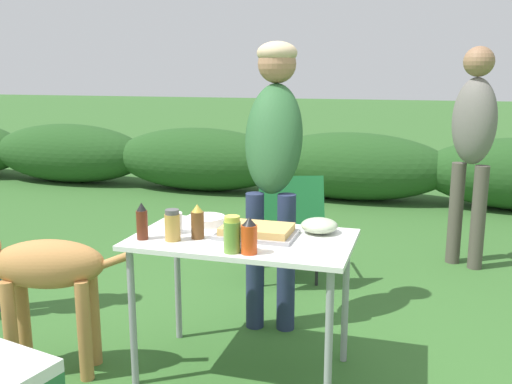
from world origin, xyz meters
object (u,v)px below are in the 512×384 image
(beer_bottle, at_px, (198,222))
(standing_person_in_dark_puffer, at_px, (473,136))
(hot_sauce_bottle, at_px, (249,236))
(camp_chair_green_behind_table, at_px, (289,221))
(relish_jar, at_px, (232,235))
(food_tray, at_px, (257,231))
(spice_jar, at_px, (172,225))
(standing_person_in_olive_jacket, at_px, (274,147))
(folding_table, at_px, (243,252))
(plate_stack, at_px, (206,220))
(mixing_bowl, at_px, (319,226))
(paper_cup_stack, at_px, (175,223))
(dog, at_px, (39,273))
(bbq_sauce_bottle, at_px, (142,222))

(beer_bottle, height_order, standing_person_in_dark_puffer, standing_person_in_dark_puffer)
(hot_sauce_bottle, height_order, camp_chair_green_behind_table, hot_sauce_bottle)
(beer_bottle, height_order, relish_jar, beer_bottle)
(food_tray, height_order, hot_sauce_bottle, hot_sauce_bottle)
(hot_sauce_bottle, height_order, spice_jar, hot_sauce_bottle)
(standing_person_in_olive_jacket, bearing_deg, folding_table, -95.69)
(spice_jar, bearing_deg, folding_table, 25.82)
(plate_stack, bearing_deg, standing_person_in_dark_puffer, 52.86)
(mixing_bowl, distance_m, camp_chair_green_behind_table, 1.28)
(food_tray, xyz_separation_m, mixing_bowl, (0.29, 0.16, 0.01))
(paper_cup_stack, distance_m, beer_bottle, 0.16)
(dog, bearing_deg, food_tray, -90.00)
(spice_jar, bearing_deg, standing_person_in_olive_jacket, 70.75)
(camp_chair_green_behind_table, bearing_deg, bbq_sauce_bottle, -123.58)
(food_tray, distance_m, dog, 1.14)
(hot_sauce_bottle, relative_size, dog, 0.19)
(bbq_sauce_bottle, bearing_deg, plate_stack, 60.61)
(plate_stack, xyz_separation_m, beer_bottle, (0.06, -0.26, 0.06))
(plate_stack, distance_m, paper_cup_stack, 0.23)
(plate_stack, height_order, hot_sauce_bottle, hot_sauce_bottle)
(folding_table, distance_m, spice_jar, 0.38)
(food_tray, xyz_separation_m, hot_sauce_bottle, (0.04, -0.28, 0.06))
(beer_bottle, height_order, dog, beer_bottle)
(food_tray, height_order, dog, food_tray)
(standing_person_in_dark_puffer, relative_size, camp_chair_green_behind_table, 2.10)
(standing_person_in_olive_jacket, bearing_deg, plate_stack, -123.55)
(paper_cup_stack, distance_m, standing_person_in_olive_jacket, 0.85)
(relish_jar, bearing_deg, dog, -177.27)
(paper_cup_stack, relative_size, hot_sauce_bottle, 0.62)
(standing_person_in_dark_puffer, bearing_deg, camp_chair_green_behind_table, -117.78)
(bbq_sauce_bottle, xyz_separation_m, relish_jar, (0.49, -0.07, -0.01))
(paper_cup_stack, bearing_deg, standing_person_in_olive_jacket, 64.59)
(spice_jar, bearing_deg, plate_stack, 82.16)
(plate_stack, relative_size, bbq_sauce_bottle, 1.14)
(folding_table, bearing_deg, plate_stack, 146.40)
(relish_jar, xyz_separation_m, standing_person_in_dark_puffer, (1.18, 2.37, 0.24))
(plate_stack, xyz_separation_m, hot_sauce_bottle, (0.38, -0.42, 0.06))
(plate_stack, relative_size, spice_jar, 1.36)
(paper_cup_stack, relative_size, standing_person_in_dark_puffer, 0.06)
(hot_sauce_bottle, relative_size, camp_chair_green_behind_table, 0.21)
(plate_stack, relative_size, dog, 0.24)
(paper_cup_stack, relative_size, bbq_sauce_bottle, 0.57)
(mixing_bowl, xyz_separation_m, bbq_sauce_bottle, (-0.82, -0.37, 0.05))
(paper_cup_stack, bearing_deg, hot_sauce_bottle, -24.53)
(hot_sauce_bottle, distance_m, standing_person_in_olive_jacket, 0.98)
(hot_sauce_bottle, relative_size, bbq_sauce_bottle, 0.92)
(food_tray, bearing_deg, mixing_bowl, 28.61)
(bbq_sauce_bottle, xyz_separation_m, camp_chair_green_behind_table, (0.39, 1.53, -0.36))
(bbq_sauce_bottle, height_order, standing_person_in_dark_puffer, standing_person_in_dark_puffer)
(hot_sauce_bottle, xyz_separation_m, beer_bottle, (-0.32, 0.16, 0.00))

